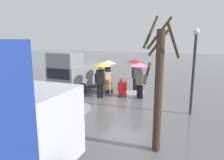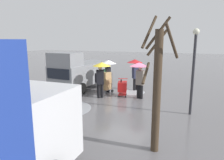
{
  "view_description": "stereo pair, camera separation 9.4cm",
  "coord_description": "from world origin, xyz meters",
  "px_view_note": "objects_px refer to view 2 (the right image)",
  "views": [
    {
      "loc": [
        -3.91,
        11.14,
        3.37
      ],
      "look_at": [
        0.69,
        0.31,
        1.05
      ],
      "focal_mm": 32.68,
      "sensor_mm": 36.0,
      "label": 1
    },
    {
      "loc": [
        -4.0,
        11.1,
        3.37
      ],
      "look_at": [
        0.69,
        0.31,
        1.05
      ],
      "focal_mm": 32.68,
      "sensor_mm": 36.0,
      "label": 2
    }
  ],
  "objects_px": {
    "shopping_cart_vendor": "(122,87)",
    "street_lamp": "(194,63)",
    "bare_tree_near": "(157,86)",
    "cargo_van_parked_right": "(81,72)",
    "pedestrian_white_side": "(108,68)",
    "pedestrian_far_side": "(135,67)",
    "pedestrian_pink_side": "(140,72)",
    "hand_dolly_boxes": "(106,81)",
    "pedestrian_black_side": "(101,71)"
  },
  "relations": [
    {
      "from": "hand_dolly_boxes",
      "to": "pedestrian_far_side",
      "type": "distance_m",
      "value": 2.2
    },
    {
      "from": "pedestrian_black_side",
      "to": "pedestrian_white_side",
      "type": "distance_m",
      "value": 1.37
    },
    {
      "from": "hand_dolly_boxes",
      "to": "street_lamp",
      "type": "xyz_separation_m",
      "value": [
        -5.18,
        1.99,
        1.61
      ]
    },
    {
      "from": "pedestrian_far_side",
      "to": "shopping_cart_vendor",
      "type": "bearing_deg",
      "value": 81.62
    },
    {
      "from": "cargo_van_parked_right",
      "to": "pedestrian_pink_side",
      "type": "relative_size",
      "value": 2.52
    },
    {
      "from": "shopping_cart_vendor",
      "to": "pedestrian_black_side",
      "type": "distance_m",
      "value": 1.67
    },
    {
      "from": "pedestrian_black_side",
      "to": "pedestrian_far_side",
      "type": "bearing_deg",
      "value": -116.33
    },
    {
      "from": "hand_dolly_boxes",
      "to": "pedestrian_pink_side",
      "type": "relative_size",
      "value": 0.63
    },
    {
      "from": "cargo_van_parked_right",
      "to": "street_lamp",
      "type": "distance_m",
      "value": 7.88
    },
    {
      "from": "pedestrian_far_side",
      "to": "street_lamp",
      "type": "relative_size",
      "value": 0.56
    },
    {
      "from": "pedestrian_black_side",
      "to": "street_lamp",
      "type": "relative_size",
      "value": 0.56
    },
    {
      "from": "pedestrian_white_side",
      "to": "street_lamp",
      "type": "relative_size",
      "value": 0.56
    },
    {
      "from": "shopping_cart_vendor",
      "to": "hand_dolly_boxes",
      "type": "distance_m",
      "value": 1.27
    },
    {
      "from": "hand_dolly_boxes",
      "to": "bare_tree_near",
      "type": "xyz_separation_m",
      "value": [
        -4.32,
        5.75,
        1.27
      ]
    },
    {
      "from": "hand_dolly_boxes",
      "to": "pedestrian_black_side",
      "type": "bearing_deg",
      "value": 99.37
    },
    {
      "from": "shopping_cart_vendor",
      "to": "street_lamp",
      "type": "distance_m",
      "value": 4.67
    },
    {
      "from": "pedestrian_white_side",
      "to": "pedestrian_pink_side",
      "type": "bearing_deg",
      "value": 165.33
    },
    {
      "from": "pedestrian_pink_side",
      "to": "street_lamp",
      "type": "relative_size",
      "value": 0.56
    },
    {
      "from": "bare_tree_near",
      "to": "street_lamp",
      "type": "bearing_deg",
      "value": -102.83
    },
    {
      "from": "pedestrian_black_side",
      "to": "cargo_van_parked_right",
      "type": "bearing_deg",
      "value": -33.98
    },
    {
      "from": "cargo_van_parked_right",
      "to": "shopping_cart_vendor",
      "type": "distance_m",
      "value": 3.57
    },
    {
      "from": "pedestrian_far_side",
      "to": "pedestrian_white_side",
      "type": "bearing_deg",
      "value": 39.97
    },
    {
      "from": "pedestrian_black_side",
      "to": "street_lamp",
      "type": "bearing_deg",
      "value": 170.48
    },
    {
      "from": "shopping_cart_vendor",
      "to": "bare_tree_near",
      "type": "height_order",
      "value": "bare_tree_near"
    },
    {
      "from": "cargo_van_parked_right",
      "to": "bare_tree_near",
      "type": "distance_m",
      "value": 9.06
    },
    {
      "from": "shopping_cart_vendor",
      "to": "bare_tree_near",
      "type": "relative_size",
      "value": 0.26
    },
    {
      "from": "pedestrian_far_side",
      "to": "street_lamp",
      "type": "bearing_deg",
      "value": 137.33
    },
    {
      "from": "pedestrian_far_side",
      "to": "street_lamp",
      "type": "xyz_separation_m",
      "value": [
        -3.71,
        3.42,
        0.8
      ]
    },
    {
      "from": "pedestrian_black_side",
      "to": "pedestrian_far_side",
      "type": "xyz_separation_m",
      "value": [
        -1.28,
        -2.58,
        -0.01
      ]
    },
    {
      "from": "pedestrian_pink_side",
      "to": "pedestrian_far_side",
      "type": "distance_m",
      "value": 1.99
    },
    {
      "from": "cargo_van_parked_right",
      "to": "shopping_cart_vendor",
      "type": "height_order",
      "value": "cargo_van_parked_right"
    },
    {
      "from": "pedestrian_white_side",
      "to": "shopping_cart_vendor",
      "type": "bearing_deg",
      "value": 156.42
    },
    {
      "from": "pedestrian_white_side",
      "to": "pedestrian_far_side",
      "type": "height_order",
      "value": "same"
    },
    {
      "from": "pedestrian_black_side",
      "to": "street_lamp",
      "type": "distance_m",
      "value": 5.12
    },
    {
      "from": "shopping_cart_vendor",
      "to": "street_lamp",
      "type": "xyz_separation_m",
      "value": [
        -3.97,
        1.68,
        1.8
      ]
    },
    {
      "from": "hand_dolly_boxes",
      "to": "pedestrian_black_side",
      "type": "distance_m",
      "value": 1.43
    },
    {
      "from": "pedestrian_black_side",
      "to": "pedestrian_white_side",
      "type": "height_order",
      "value": "same"
    },
    {
      "from": "pedestrian_black_side",
      "to": "bare_tree_near",
      "type": "bearing_deg",
      "value": 131.95
    },
    {
      "from": "shopping_cart_vendor",
      "to": "pedestrian_white_side",
      "type": "distance_m",
      "value": 1.65
    },
    {
      "from": "hand_dolly_boxes",
      "to": "pedestrian_pink_side",
      "type": "distance_m",
      "value": 2.45
    },
    {
      "from": "cargo_van_parked_right",
      "to": "pedestrian_black_side",
      "type": "xyz_separation_m",
      "value": [
        -2.4,
        1.62,
        0.41
      ]
    },
    {
      "from": "hand_dolly_boxes",
      "to": "shopping_cart_vendor",
      "type": "bearing_deg",
      "value": 165.45
    },
    {
      "from": "cargo_van_parked_right",
      "to": "pedestrian_white_side",
      "type": "height_order",
      "value": "cargo_van_parked_right"
    },
    {
      "from": "hand_dolly_boxes",
      "to": "pedestrian_far_side",
      "type": "height_order",
      "value": "pedestrian_far_side"
    },
    {
      "from": "bare_tree_near",
      "to": "street_lamp",
      "type": "height_order",
      "value": "bare_tree_near"
    },
    {
      "from": "pedestrian_black_side",
      "to": "street_lamp",
      "type": "xyz_separation_m",
      "value": [
        -4.99,
        0.84,
        0.79
      ]
    },
    {
      "from": "shopping_cart_vendor",
      "to": "bare_tree_near",
      "type": "xyz_separation_m",
      "value": [
        -3.11,
        5.44,
        1.46
      ]
    },
    {
      "from": "pedestrian_pink_side",
      "to": "shopping_cart_vendor",
      "type": "bearing_deg",
      "value": -3.78
    },
    {
      "from": "bare_tree_near",
      "to": "pedestrian_black_side",
      "type": "bearing_deg",
      "value": -48.05
    },
    {
      "from": "street_lamp",
      "to": "bare_tree_near",
      "type": "bearing_deg",
      "value": 77.17
    }
  ]
}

